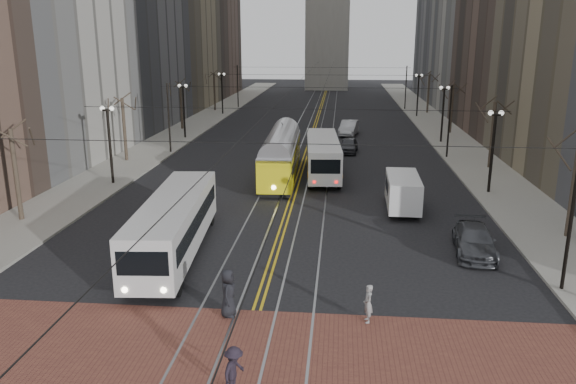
% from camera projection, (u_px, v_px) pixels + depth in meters
% --- Properties ---
extents(ground, '(260.00, 260.00, 0.00)m').
position_uv_depth(ground, '(260.00, 300.00, 23.57)').
color(ground, black).
rests_on(ground, ground).
extents(sidewalk_left, '(5.00, 140.00, 0.15)m').
position_uv_depth(sidewalk_left, '(190.00, 128.00, 68.10)').
color(sidewalk_left, gray).
rests_on(sidewalk_left, ground).
extents(sidewalk_right, '(5.00, 140.00, 0.15)m').
position_uv_depth(sidewalk_right, '(442.00, 132.00, 65.39)').
color(sidewalk_right, gray).
rests_on(sidewalk_right, ground).
extents(crosswalk_band, '(25.00, 6.00, 0.01)m').
position_uv_depth(crosswalk_band, '(244.00, 350.00, 19.73)').
color(crosswalk_band, brown).
rests_on(crosswalk_band, ground).
extents(streetcar_rails, '(4.80, 130.00, 0.02)m').
position_uv_depth(streetcar_rails, '(314.00, 130.00, 66.77)').
color(streetcar_rails, gray).
rests_on(streetcar_rails, ground).
extents(centre_lines, '(0.42, 130.00, 0.01)m').
position_uv_depth(centre_lines, '(314.00, 130.00, 66.77)').
color(centre_lines, gold).
rests_on(centre_lines, ground).
extents(lamp_posts, '(27.60, 57.20, 5.60)m').
position_uv_depth(lamp_posts, '(305.00, 128.00, 50.43)').
color(lamp_posts, black).
rests_on(lamp_posts, ground).
extents(street_trees, '(31.68, 53.28, 5.60)m').
position_uv_depth(street_trees, '(309.00, 118.00, 56.67)').
color(street_trees, '#382D23').
rests_on(street_trees, ground).
extents(trolley_wires, '(25.96, 120.00, 6.60)m').
position_uv_depth(trolley_wires, '(309.00, 109.00, 56.01)').
color(trolley_wires, black).
rests_on(trolley_wires, ground).
extents(transit_bus, '(3.35, 11.96, 2.95)m').
position_uv_depth(transit_bus, '(175.00, 227.00, 28.06)').
color(transit_bus, silver).
rests_on(transit_bus, ground).
extents(streetcar, '(2.75, 12.89, 3.02)m').
position_uv_depth(streetcar, '(281.00, 159.00, 43.78)').
color(streetcar, yellow).
rests_on(streetcar, ground).
extents(rear_bus, '(3.18, 11.28, 2.91)m').
position_uv_depth(rear_bus, '(323.00, 157.00, 44.67)').
color(rear_bus, white).
rests_on(rear_bus, ground).
extents(cargo_van, '(2.08, 5.13, 2.25)m').
position_uv_depth(cargo_van, '(403.00, 194.00, 35.44)').
color(cargo_van, silver).
rests_on(cargo_van, ground).
extents(sedan_grey, '(2.02, 4.23, 1.40)m').
position_uv_depth(sedan_grey, '(349.00, 145.00, 53.72)').
color(sedan_grey, '#383A3F').
rests_on(sedan_grey, ground).
extents(sedan_silver, '(2.49, 5.18, 1.64)m').
position_uv_depth(sedan_silver, '(349.00, 128.00, 63.33)').
color(sedan_silver, '#B7BABF').
rests_on(sedan_silver, ground).
extents(sedan_parked, '(2.41, 4.94, 1.38)m').
position_uv_depth(sedan_parked, '(474.00, 240.00, 28.48)').
color(sedan_parked, '#3D4045').
rests_on(sedan_parked, ground).
extents(pedestrian_a, '(0.63, 0.96, 1.95)m').
position_uv_depth(pedestrian_a, '(228.00, 293.00, 21.96)').
color(pedestrian_a, black).
rests_on(pedestrian_a, crosswalk_band).
extents(pedestrian_b, '(0.45, 0.61, 1.53)m').
position_uv_depth(pedestrian_b, '(368.00, 304.00, 21.53)').
color(pedestrian_b, gray).
rests_on(pedestrian_b, crosswalk_band).
extents(pedestrian_d, '(0.88, 1.17, 1.60)m').
position_uv_depth(pedestrian_d, '(234.00, 371.00, 17.10)').
color(pedestrian_d, black).
rests_on(pedestrian_d, crosswalk_band).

